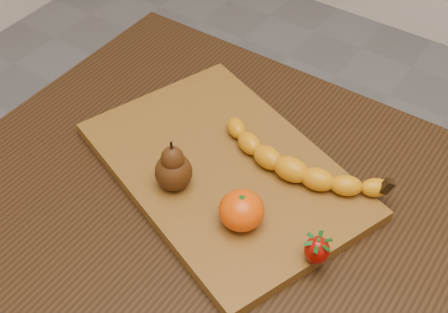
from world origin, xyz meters
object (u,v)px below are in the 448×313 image
Objects in this scene: cutting_board at (224,170)px; pear at (173,164)px; mandarin at (241,210)px; table at (259,255)px.

pear reaches higher than cutting_board.
pear is at bearing -96.61° from cutting_board.
pear reaches higher than mandarin.
table is 15.02× the size of mandarin.
cutting_board is (-0.10, 0.04, 0.11)m from table.
pear reaches higher than table.
cutting_board is 6.76× the size of mandarin.
cutting_board is 5.00× the size of pear.
pear is at bearing -164.97° from table.
cutting_board reaches higher than table.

